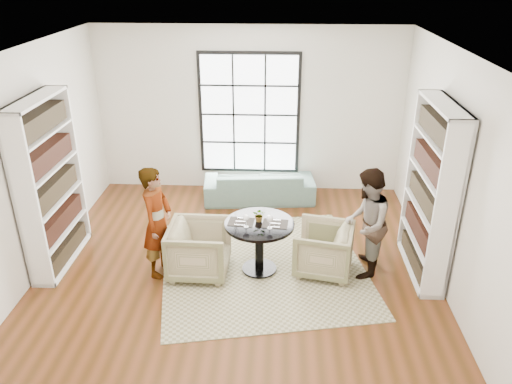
# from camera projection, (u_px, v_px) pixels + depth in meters

# --- Properties ---
(ground) EXTENTS (6.00, 6.00, 0.00)m
(ground) POSITION_uv_depth(u_px,v_px,m) (237.00, 276.00, 6.91)
(ground) COLOR #613017
(room_shell) EXTENTS (6.00, 6.01, 6.00)m
(room_shell) POSITION_uv_depth(u_px,v_px,m) (239.00, 177.00, 6.87)
(room_shell) COLOR silver
(room_shell) RESTS_ON ground
(rug) EXTENTS (3.30, 3.30, 0.01)m
(rug) POSITION_uv_depth(u_px,v_px,m) (263.00, 267.00, 7.11)
(rug) COLOR tan
(rug) RESTS_ON ground
(pedestal_table) EXTENTS (0.95, 0.95, 0.76)m
(pedestal_table) POSITION_uv_depth(u_px,v_px,m) (259.00, 236.00, 6.81)
(pedestal_table) COLOR black
(pedestal_table) RESTS_ON ground
(sofa) EXTENTS (2.03, 0.94, 0.57)m
(sofa) POSITION_uv_depth(u_px,v_px,m) (259.00, 185.00, 8.99)
(sofa) COLOR slate
(sofa) RESTS_ON ground
(armchair_left) EXTENTS (0.84, 0.82, 0.75)m
(armchair_left) POSITION_uv_depth(u_px,v_px,m) (199.00, 249.00, 6.83)
(armchair_left) COLOR tan
(armchair_left) RESTS_ON ground
(armchair_right) EXTENTS (0.91, 0.89, 0.70)m
(armchair_right) POSITION_uv_depth(u_px,v_px,m) (323.00, 249.00, 6.88)
(armchair_right) COLOR tan
(armchair_right) RESTS_ON ground
(person_left) EXTENTS (0.48, 0.64, 1.57)m
(person_left) POSITION_uv_depth(u_px,v_px,m) (157.00, 222.00, 6.68)
(person_left) COLOR gray
(person_left) RESTS_ON ground
(person_right) EXTENTS (0.75, 0.87, 1.54)m
(person_right) POSITION_uv_depth(u_px,v_px,m) (366.00, 224.00, 6.68)
(person_right) COLOR gray
(person_right) RESTS_ON ground
(placemat_left) EXTENTS (0.36, 0.29, 0.01)m
(placemat_left) POSITION_uv_depth(u_px,v_px,m) (241.00, 222.00, 6.75)
(placemat_left) COLOR #292723
(placemat_left) RESTS_ON pedestal_table
(placemat_right) EXTENTS (0.36, 0.29, 0.01)m
(placemat_right) POSITION_uv_depth(u_px,v_px,m) (275.00, 224.00, 6.70)
(placemat_right) COLOR #292723
(placemat_right) RESTS_ON pedestal_table
(cutlery_left) EXTENTS (0.16, 0.23, 0.01)m
(cutlery_left) POSITION_uv_depth(u_px,v_px,m) (241.00, 221.00, 6.74)
(cutlery_left) COLOR #B9B9BD
(cutlery_left) RESTS_ON placemat_left
(cutlery_right) EXTENTS (0.16, 0.23, 0.01)m
(cutlery_right) POSITION_uv_depth(u_px,v_px,m) (275.00, 223.00, 6.69)
(cutlery_right) COLOR #B9B9BD
(cutlery_right) RESTS_ON placemat_right
(wine_glass_left) EXTENTS (0.08, 0.08, 0.18)m
(wine_glass_left) POSITION_uv_depth(u_px,v_px,m) (246.00, 218.00, 6.57)
(wine_glass_left) COLOR silver
(wine_glass_left) RESTS_ON pedestal_table
(wine_glass_right) EXTENTS (0.09, 0.09, 0.19)m
(wine_glass_right) POSITION_uv_depth(u_px,v_px,m) (270.00, 219.00, 6.53)
(wine_glass_right) COLOR silver
(wine_glass_right) RESTS_ON pedestal_table
(flower_centerpiece) EXTENTS (0.19, 0.18, 0.19)m
(flower_centerpiece) POSITION_uv_depth(u_px,v_px,m) (259.00, 215.00, 6.73)
(flower_centerpiece) COLOR gray
(flower_centerpiece) RESTS_ON pedestal_table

